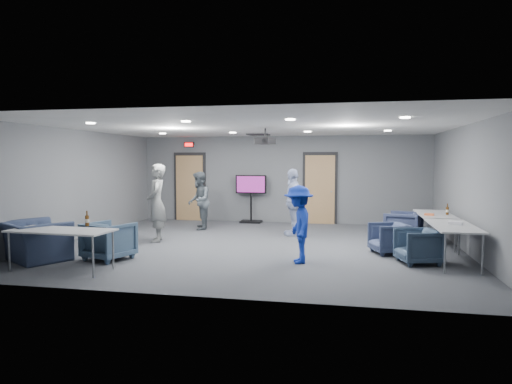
% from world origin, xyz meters
% --- Properties ---
extents(floor, '(9.00, 9.00, 0.00)m').
position_xyz_m(floor, '(0.00, 0.00, 0.00)').
color(floor, '#3A3D42').
rests_on(floor, ground).
extents(ceiling, '(9.00, 9.00, 0.00)m').
position_xyz_m(ceiling, '(0.00, 0.00, 2.70)').
color(ceiling, silver).
rests_on(ceiling, wall_back).
extents(wall_back, '(9.00, 0.02, 2.70)m').
position_xyz_m(wall_back, '(0.00, 4.00, 1.35)').
color(wall_back, slate).
rests_on(wall_back, floor).
extents(wall_front, '(9.00, 0.02, 2.70)m').
position_xyz_m(wall_front, '(0.00, -4.00, 1.35)').
color(wall_front, slate).
rests_on(wall_front, floor).
extents(wall_left, '(0.02, 8.00, 2.70)m').
position_xyz_m(wall_left, '(-4.50, 0.00, 1.35)').
color(wall_left, slate).
rests_on(wall_left, floor).
extents(wall_right, '(0.02, 8.00, 2.70)m').
position_xyz_m(wall_right, '(4.50, 0.00, 1.35)').
color(wall_right, slate).
rests_on(wall_right, floor).
extents(door_left, '(1.06, 0.17, 2.24)m').
position_xyz_m(door_left, '(-3.00, 3.95, 1.07)').
color(door_left, black).
rests_on(door_left, wall_back).
extents(door_right, '(1.06, 0.17, 2.24)m').
position_xyz_m(door_right, '(1.20, 3.95, 1.07)').
color(door_right, black).
rests_on(door_right, wall_back).
extents(exit_sign, '(0.32, 0.08, 0.16)m').
position_xyz_m(exit_sign, '(-3.00, 3.93, 2.45)').
color(exit_sign, black).
rests_on(exit_sign, wall_back).
extents(hvac_diffuser, '(0.60, 0.60, 0.03)m').
position_xyz_m(hvac_diffuser, '(-0.50, 2.80, 2.69)').
color(hvac_diffuser, black).
rests_on(hvac_diffuser, ceiling).
extents(downlights, '(6.18, 3.78, 0.02)m').
position_xyz_m(downlights, '(0.00, 0.00, 2.68)').
color(downlights, white).
rests_on(downlights, ceiling).
extents(person_a, '(0.65, 0.79, 1.86)m').
position_xyz_m(person_a, '(-2.44, 0.05, 0.93)').
color(person_a, gray).
rests_on(person_a, floor).
extents(person_b, '(0.80, 0.92, 1.63)m').
position_xyz_m(person_b, '(-2.06, 2.06, 0.81)').
color(person_b, '#525B62').
rests_on(person_b, floor).
extents(person_c, '(0.71, 1.10, 1.74)m').
position_xyz_m(person_c, '(0.64, 1.61, 0.87)').
color(person_c, '#AFBCE1').
rests_on(person_c, floor).
extents(person_d, '(0.75, 1.05, 1.48)m').
position_xyz_m(person_d, '(1.14, -1.55, 0.74)').
color(person_d, '#1932A3').
rests_on(person_d, floor).
extents(chair_right_a, '(1.00, 0.99, 0.73)m').
position_xyz_m(chair_right_a, '(3.35, 1.17, 0.36)').
color(chair_right_a, '#323A57').
rests_on(chair_right_a, floor).
extents(chair_right_b, '(0.89, 0.88, 0.65)m').
position_xyz_m(chair_right_b, '(2.90, -0.33, 0.32)').
color(chair_right_b, '#36405D').
rests_on(chair_right_b, floor).
extents(chair_right_c, '(0.89, 0.87, 0.66)m').
position_xyz_m(chair_right_c, '(3.35, -1.18, 0.33)').
color(chair_right_c, '#314155').
rests_on(chair_right_c, floor).
extents(chair_front_a, '(1.02, 1.03, 0.75)m').
position_xyz_m(chair_front_a, '(-2.55, -2.00, 0.37)').
color(chair_front_a, '#3E546B').
rests_on(chair_front_a, floor).
extents(chair_front_b, '(1.54, 1.49, 0.77)m').
position_xyz_m(chair_front_b, '(-3.90, -2.37, 0.38)').
color(chair_front_b, '#36415D').
rests_on(chair_front_b, floor).
extents(table_right_a, '(0.72, 1.74, 0.73)m').
position_xyz_m(table_right_a, '(4.00, 0.87, 0.68)').
color(table_right_a, '#BABCBF').
rests_on(table_right_a, floor).
extents(table_right_b, '(0.76, 1.83, 0.73)m').
position_xyz_m(table_right_b, '(4.00, -1.03, 0.69)').
color(table_right_b, '#BABCBF').
rests_on(table_right_b, floor).
extents(table_front_left, '(1.86, 0.86, 0.73)m').
position_xyz_m(table_front_left, '(-2.90, -3.00, 0.69)').
color(table_front_left, '#BABCBF').
rests_on(table_front_left, floor).
extents(bottle_front, '(0.07, 0.07, 0.29)m').
position_xyz_m(bottle_front, '(-2.69, -2.51, 0.84)').
color(bottle_front, '#522F0E').
rests_on(bottle_front, table_front_left).
extents(bottle_right, '(0.07, 0.07, 0.26)m').
position_xyz_m(bottle_right, '(4.23, 0.67, 0.82)').
color(bottle_right, '#522F0E').
rests_on(bottle_right, table_right_a).
extents(snack_box, '(0.23, 0.18, 0.04)m').
position_xyz_m(snack_box, '(3.82, 0.48, 0.75)').
color(snack_box, orange).
rests_on(snack_box, table_right_a).
extents(wrapper, '(0.29, 0.24, 0.06)m').
position_xyz_m(wrapper, '(4.06, -0.92, 0.76)').
color(wrapper, white).
rests_on(wrapper, table_right_b).
extents(tv_stand, '(0.97, 0.46, 1.49)m').
position_xyz_m(tv_stand, '(-0.92, 3.75, 0.84)').
color(tv_stand, black).
rests_on(tv_stand, floor).
extents(projector, '(0.49, 0.46, 0.37)m').
position_xyz_m(projector, '(0.14, 0.36, 2.40)').
color(projector, black).
rests_on(projector, ceiling).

